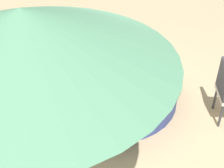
{
  "coord_description": "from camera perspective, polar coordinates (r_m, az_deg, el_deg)",
  "views": [
    {
      "loc": [
        3.59,
        2.18,
        3.18
      ],
      "look_at": [
        0.0,
        0.0,
        0.3
      ],
      "focal_mm": 47.78,
      "sensor_mm": 36.0,
      "label": 1
    }
  ],
  "objects": [
    {
      "name": "ground_plane",
      "position": [
        5.27,
        0.0,
        -2.68
      ],
      "size": [
        16.0,
        16.0,
        0.0
      ],
      "primitive_type": "plane",
      "color": "#9E8466"
    },
    {
      "name": "round_bed",
      "position": [
        5.12,
        0.0,
        -0.39
      ],
      "size": [
        2.32,
        2.32,
        0.5
      ],
      "color": "navy",
      "rests_on": "ground_plane"
    },
    {
      "name": "throw_pillow_0",
      "position": [
        5.5,
        1.77,
        6.48
      ],
      "size": [
        0.41,
        0.38,
        0.21
      ],
      "primitive_type": "ellipsoid",
      "color": "white",
      "rests_on": "round_bed"
    },
    {
      "name": "throw_pillow_1",
      "position": [
        5.31,
        -5.46,
        5.32
      ],
      "size": [
        0.52,
        0.29,
        0.22
      ],
      "primitive_type": "ellipsoid",
      "color": "white",
      "rests_on": "round_bed"
    },
    {
      "name": "throw_pillow_2",
      "position": [
        4.73,
        -7.65,
        0.9
      ],
      "size": [
        0.55,
        0.37,
        0.18
      ],
      "primitive_type": "ellipsoid",
      "color": "silver",
      "rests_on": "round_bed"
    },
    {
      "name": "patio_umbrella",
      "position": [
        2.01,
        -16.36,
        8.26
      ],
      "size": [
        2.05,
        2.05,
        2.55
      ],
      "color": "#262628",
      "rests_on": "ground_plane"
    },
    {
      "name": "side_table",
      "position": [
        7.01,
        1.16,
        9.6
      ],
      "size": [
        0.39,
        0.39,
        0.47
      ],
      "primitive_type": "cylinder",
      "color": "#333338",
      "rests_on": "ground_plane"
    }
  ]
}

